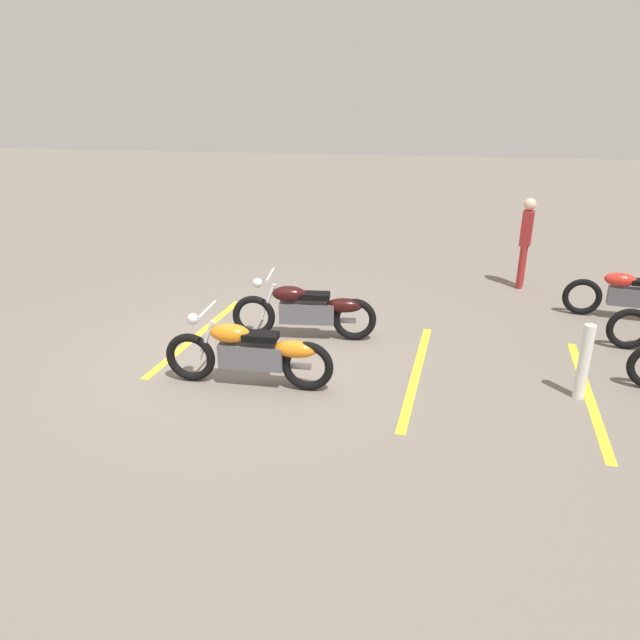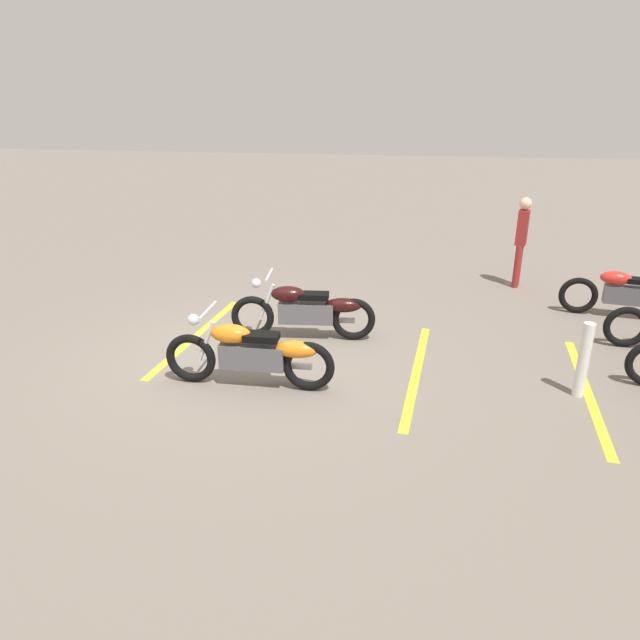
{
  "view_description": "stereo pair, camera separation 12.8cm",
  "coord_description": "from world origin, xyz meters",
  "px_view_note": "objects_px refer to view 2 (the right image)",
  "views": [
    {
      "loc": [
        2.5,
        -7.23,
        3.55
      ],
      "look_at": [
        1.11,
        0.0,
        0.65
      ],
      "focal_mm": 32.32,
      "sensor_mm": 36.0,
      "label": 1
    },
    {
      "loc": [
        2.38,
        -7.26,
        3.55
      ],
      "look_at": [
        1.11,
        0.0,
        0.65
      ],
      "focal_mm": 32.32,
      "sensor_mm": 36.0,
      "label": 2
    }
  ],
  "objects_px": {
    "motorcycle_bright_foreground": "(253,353)",
    "motorcycle_dark_foreground": "(306,310)",
    "motorcycle_row_right": "(631,293)",
    "bollard_post": "(583,360)",
    "bystander_near_row": "(521,238)"
  },
  "relations": [
    {
      "from": "motorcycle_dark_foreground",
      "to": "motorcycle_row_right",
      "type": "height_order",
      "value": "motorcycle_dark_foreground"
    },
    {
      "from": "motorcycle_dark_foreground",
      "to": "motorcycle_row_right",
      "type": "bearing_deg",
      "value": -166.86
    },
    {
      "from": "motorcycle_bright_foreground",
      "to": "bystander_near_row",
      "type": "xyz_separation_m",
      "value": [
        3.94,
        4.94,
        0.51
      ]
    },
    {
      "from": "motorcycle_bright_foreground",
      "to": "bollard_post",
      "type": "xyz_separation_m",
      "value": [
        4.09,
        0.45,
        0.03
      ]
    },
    {
      "from": "motorcycle_row_right",
      "to": "bystander_near_row",
      "type": "height_order",
      "value": "bystander_near_row"
    },
    {
      "from": "motorcycle_row_right",
      "to": "motorcycle_bright_foreground",
      "type": "bearing_deg",
      "value": 39.67
    },
    {
      "from": "motorcycle_row_right",
      "to": "bystander_near_row",
      "type": "distance_m",
      "value": 2.26
    },
    {
      "from": "motorcycle_bright_foreground",
      "to": "motorcycle_dark_foreground",
      "type": "bearing_deg",
      "value": -103.73
    },
    {
      "from": "motorcycle_bright_foreground",
      "to": "bystander_near_row",
      "type": "relative_size",
      "value": 1.28
    },
    {
      "from": "bystander_near_row",
      "to": "motorcycle_dark_foreground",
      "type": "bearing_deg",
      "value": 57.82
    },
    {
      "from": "motorcycle_bright_foreground",
      "to": "motorcycle_dark_foreground",
      "type": "relative_size",
      "value": 1.0
    },
    {
      "from": "motorcycle_row_right",
      "to": "bollard_post",
      "type": "height_order",
      "value": "bollard_post"
    },
    {
      "from": "motorcycle_bright_foreground",
      "to": "bollard_post",
      "type": "height_order",
      "value": "motorcycle_bright_foreground"
    },
    {
      "from": "motorcycle_dark_foreground",
      "to": "bystander_near_row",
      "type": "distance_m",
      "value": 4.87
    },
    {
      "from": "motorcycle_dark_foreground",
      "to": "bollard_post",
      "type": "distance_m",
      "value": 3.92
    }
  ]
}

